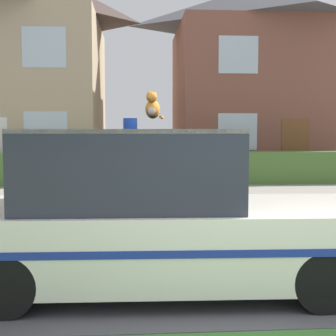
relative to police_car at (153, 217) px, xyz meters
name	(u,v)px	position (x,y,z in m)	size (l,w,h in m)	color
road_strip	(207,238)	(0.91, 2.22, -0.75)	(28.00, 6.66, 0.01)	#4C4C51
garden_hedge	(144,168)	(0.11, 9.84, -0.25)	(15.68, 0.88, 1.01)	#4C7233
police_car	(153,217)	(0.00, 0.00, 0.00)	(4.58, 1.75, 1.76)	black
cat	(153,107)	(0.00, 0.11, 1.13)	(0.22, 0.31, 0.29)	orange
house_left	(11,63)	(-4.94, 13.94, 3.52)	(7.11, 6.79, 8.38)	tan
house_right	(278,75)	(5.73, 14.37, 3.23)	(8.70, 5.81, 7.83)	brown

